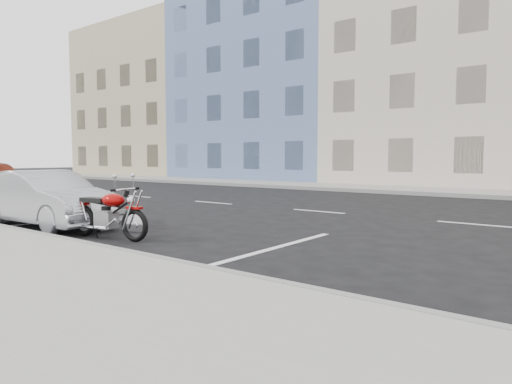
% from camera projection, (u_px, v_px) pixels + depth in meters
% --- Properties ---
extents(ground, '(120.00, 120.00, 0.00)m').
position_uv_depth(ground, '(388.00, 217.00, 11.44)').
color(ground, black).
rests_on(ground, ground).
extents(sidewalk_far, '(80.00, 3.40, 0.15)m').
position_uv_depth(sidewalk_far, '(356.00, 188.00, 21.35)').
color(sidewalk_far, gray).
rests_on(sidewalk_far, ground).
extents(curb_near, '(80.00, 0.12, 0.16)m').
position_uv_depth(curb_near, '(7.00, 230.00, 8.96)').
color(curb_near, gray).
rests_on(curb_near, ground).
extents(curb_far, '(80.00, 0.12, 0.16)m').
position_uv_depth(curb_far, '(339.00, 190.00, 20.01)').
color(curb_far, gray).
rests_on(curb_far, ground).
extents(bldg_far_west, '(12.00, 12.00, 12.00)m').
position_uv_depth(bldg_far_west, '(172.00, 105.00, 39.69)').
color(bldg_far_west, tan).
rests_on(bldg_far_west, ground).
extents(bldg_blue, '(12.00, 12.00, 13.00)m').
position_uv_depth(bldg_blue, '(287.00, 87.00, 32.34)').
color(bldg_blue, slate).
rests_on(bldg_blue, ground).
extents(bldg_cream, '(12.00, 12.00, 11.50)m').
position_uv_depth(bldg_cream, '(468.00, 80.00, 25.09)').
color(bldg_cream, beige).
rests_on(bldg_cream, ground).
extents(motorcycle, '(1.88, 0.67, 0.95)m').
position_uv_depth(motorcycle, '(136.00, 218.00, 8.07)').
color(motorcycle, black).
rests_on(motorcycle, ground).
extents(sedan_silver, '(3.73, 1.42, 1.22)m').
position_uv_depth(sedan_silver, '(47.00, 198.00, 9.91)').
color(sedan_silver, '#AAACB2').
rests_on(sedan_silver, ground).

